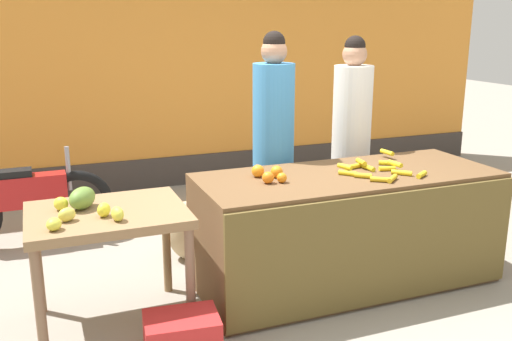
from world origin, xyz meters
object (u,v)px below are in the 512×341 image
object	(u,v)px
vendor_woman_blue_shirt	(273,147)
produce_sack	(189,230)
parked_motorcycle	(20,203)
produce_crate	(182,336)
vendor_woman_white_shirt	(351,141)

from	to	relation	value
vendor_woman_blue_shirt	produce_sack	world-z (taller)	vendor_woman_blue_shirt
parked_motorcycle	produce_crate	bearing A→B (deg)	-68.06
parked_motorcycle	produce_crate	world-z (taller)	parked_motorcycle
vendor_woman_blue_shirt	produce_sack	bearing A→B (deg)	167.15
vendor_woman_blue_shirt	produce_crate	size ratio (longest dim) A/B	4.27
vendor_woman_blue_shirt	produce_crate	world-z (taller)	vendor_woman_blue_shirt
parked_motorcycle	vendor_woman_white_shirt	bearing A→B (deg)	-17.98
vendor_woman_white_shirt	produce_sack	xyz separation A→B (m)	(-1.48, 0.09, -0.67)
vendor_woman_white_shirt	produce_crate	xyz separation A→B (m)	(-1.89, -1.30, -0.80)
vendor_woman_blue_shirt	vendor_woman_white_shirt	world-z (taller)	vendor_woman_blue_shirt
vendor_woman_white_shirt	produce_sack	distance (m)	1.63
vendor_woman_blue_shirt	produce_crate	distance (m)	1.85
vendor_woman_blue_shirt	produce_sack	size ratio (longest dim) A/B	3.69
vendor_woman_blue_shirt	vendor_woman_white_shirt	xyz separation A→B (m)	(0.78, 0.07, -0.02)
vendor_woman_blue_shirt	vendor_woman_white_shirt	size ratio (longest dim) A/B	1.02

